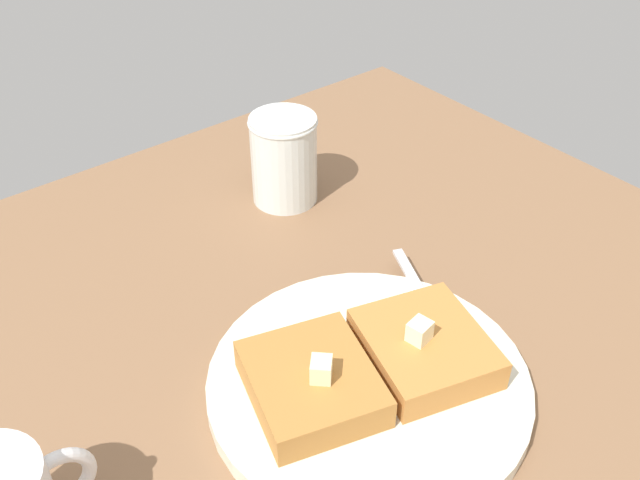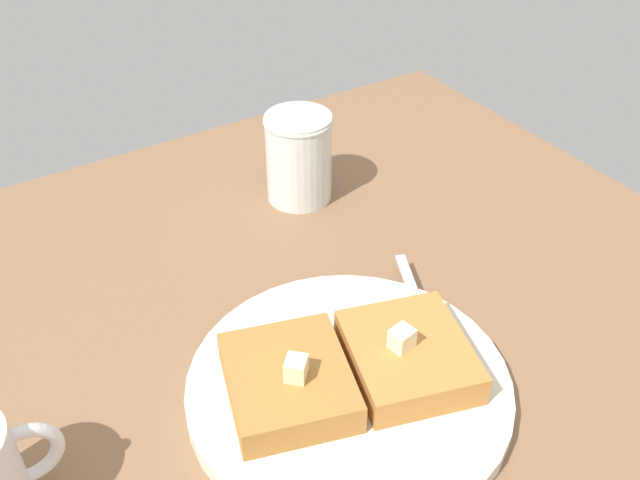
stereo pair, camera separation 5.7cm
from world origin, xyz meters
TOP-DOWN VIEW (x-y plane):
  - plate at (9.89, 7.89)cm, footprint 24.88×24.88cm
  - toast_slice_left at (5.37, 9.23)cm, footprint 11.29×12.12cm
  - toast_slice_middle at (14.41, 6.56)cm, footprint 11.29×12.12cm
  - butter_pat_primary at (5.55, 8.32)cm, footprint 2.24×2.25cm
  - butter_pat_secondary at (13.73, 6.67)cm, footprint 1.92×1.79cm
  - fork at (18.55, 9.48)cm, footprint 7.84×15.19cm
  - syrup_jar at (20.84, 33.56)cm, footprint 7.13×7.13cm

SIDE VIEW (x-z plane):
  - plate at x=9.89cm, z-range 1.95..3.50cm
  - fork at x=18.55cm, z-range 3.37..3.73cm
  - toast_slice_left at x=5.37cm, z-range 3.37..6.00cm
  - toast_slice_middle at x=14.41cm, z-range 3.37..6.00cm
  - syrup_jar at x=20.84cm, z-range 1.42..10.99cm
  - butter_pat_primary at x=5.55cm, z-range 6.00..7.67cm
  - butter_pat_secondary at x=13.73cm, z-range 6.00..7.67cm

